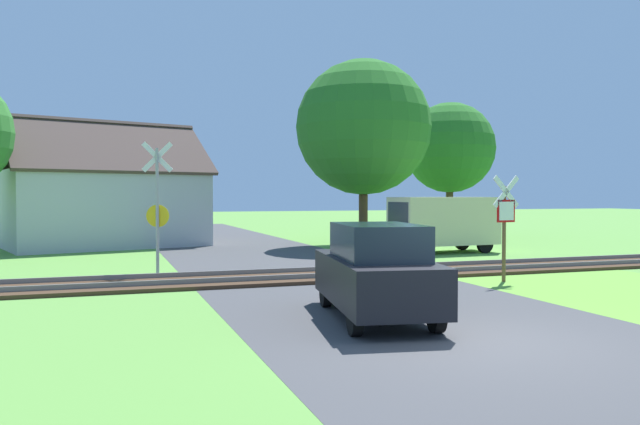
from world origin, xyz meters
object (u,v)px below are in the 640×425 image
at_px(stop_sign_near, 505,219).
at_px(crossing_sign_far, 157,203).
at_px(mail_truck, 440,222).
at_px(tree_right, 363,128).
at_px(house, 104,205).
at_px(tree_far, 450,148).
at_px(parked_car, 376,271).

height_order(stop_sign_near, crossing_sign_far, crossing_sign_far).
bearing_deg(mail_truck, tree_right, 18.43).
height_order(house, tree_far, tree_far).
relative_size(stop_sign_near, tree_right, 0.34).
bearing_deg(tree_far, mail_truck, -122.74).
relative_size(tree_far, tree_right, 0.90).
height_order(tree_far, tree_right, tree_right).
height_order(crossing_sign_far, tree_far, tree_far).
bearing_deg(crossing_sign_far, tree_right, 52.83).
relative_size(tree_far, parked_car, 1.80).
bearing_deg(crossing_sign_far, tree_far, 50.48).
relative_size(crossing_sign_far, house, 0.39).
relative_size(crossing_sign_far, parked_car, 0.91).
distance_m(stop_sign_near, crossing_sign_far, 9.62).
relative_size(crossing_sign_far, tree_right, 0.45).
bearing_deg(stop_sign_near, mail_truck, -115.49).
height_order(tree_far, parked_car, tree_far).
distance_m(crossing_sign_far, tree_far, 21.62).
height_order(stop_sign_near, tree_right, tree_right).
relative_size(stop_sign_near, crossing_sign_far, 0.74).
relative_size(stop_sign_near, mail_truck, 0.57).
height_order(mail_truck, parked_car, mail_truck).
bearing_deg(house, tree_far, -13.02).
relative_size(stop_sign_near, parked_car, 0.67).
bearing_deg(house, parked_car, -92.22).
height_order(crossing_sign_far, parked_car, crossing_sign_far).
xyz_separation_m(crossing_sign_far, mail_truck, (11.32, 3.84, -0.85)).
bearing_deg(house, stop_sign_near, -73.90).
distance_m(mail_truck, parked_car, 13.96).
bearing_deg(parked_car, house, 113.41).
bearing_deg(crossing_sign_far, house, 110.59).
xyz_separation_m(tree_right, mail_truck, (1.61, -4.10, -4.15)).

